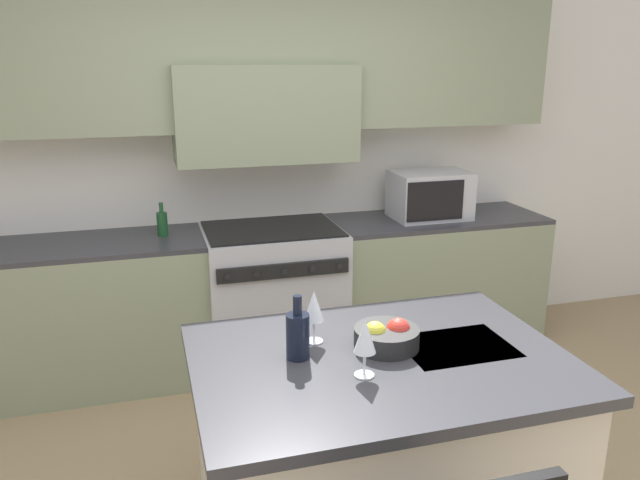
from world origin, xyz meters
The scene contains 10 objects.
back_cabinetry centered at (0.00, 2.05, 1.61)m, with size 10.00×0.46×2.70m.
back_counter centered at (0.00, 1.81, 0.46)m, with size 3.85×0.62×0.92m.
range_stove centered at (0.00, 1.79, 0.47)m, with size 0.88×0.70×0.94m.
microwave centered at (1.12, 1.81, 1.08)m, with size 0.52×0.37×0.32m.
kitchen_island centered at (0.04, -0.02, 0.45)m, with size 1.42×1.02×0.90m.
wine_bottle centered at (-0.26, 0.05, 0.99)m, with size 0.09×0.09×0.25m.
wine_glass_near centered at (-0.07, -0.15, 1.04)m, with size 0.08×0.08×0.22m.
wine_glass_far centered at (-0.17, 0.17, 1.04)m, with size 0.08×0.08×0.22m.
fruit_bowl centered at (0.09, 0.04, 0.94)m, with size 0.26×0.26×0.11m.
oil_bottle_on_counter centered at (-0.68, 1.85, 1.00)m, with size 0.07×0.07×0.21m.
Camera 1 is at (-0.78, -2.03, 1.98)m, focal length 35.00 mm.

